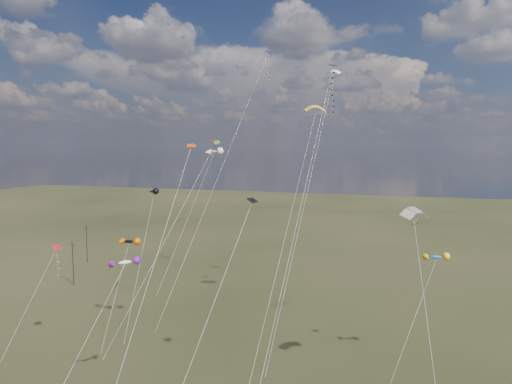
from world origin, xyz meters
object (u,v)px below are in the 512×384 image
(utility_pole_near, at_px, (73,262))
(novelty_black_orange, at_px, (129,242))
(utility_pole_far, at_px, (87,244))
(diamond_black_high, at_px, (329,104))
(parafoil_yellow, at_px, (315,107))

(utility_pole_near, xyz_separation_m, novelty_black_orange, (20.95, -14.14, 7.96))
(utility_pole_near, height_order, utility_pole_far, same)
(utility_pole_far, bearing_deg, diamond_black_high, -21.84)
(utility_pole_far, distance_m, parafoil_yellow, 61.57)
(utility_pole_near, bearing_deg, parafoil_yellow, -8.12)
(utility_pole_far, xyz_separation_m, novelty_black_orange, (28.95, -28.14, 7.96))
(novelty_black_orange, bearing_deg, utility_pole_near, 145.98)
(utility_pole_near, distance_m, diamond_black_high, 53.55)
(diamond_black_high, distance_m, parafoil_yellow, 2.52)
(utility_pole_near, xyz_separation_m, parafoil_yellow, (44.19, -6.30, 25.58))
(diamond_black_high, distance_m, novelty_black_orange, 31.65)
(diamond_black_high, relative_size, parafoil_yellow, 1.15)
(diamond_black_high, xyz_separation_m, parafoil_yellow, (-2.05, 1.43, -0.29))
(diamond_black_high, height_order, parafoil_yellow, diamond_black_high)
(utility_pole_far, distance_m, diamond_black_high, 63.91)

